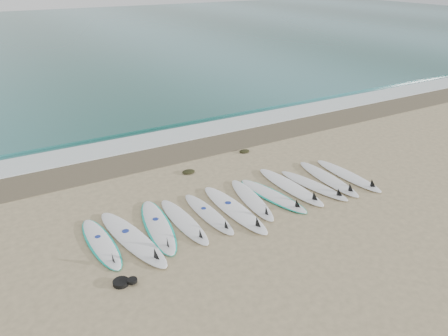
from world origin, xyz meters
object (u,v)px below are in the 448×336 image
surfboard_6 (252,200)px  surfboard_0 (101,244)px  surfboard_11 (349,176)px  leash_coil (124,282)px

surfboard_6 → surfboard_0: bearing=-172.0°
surfboard_11 → leash_coil: (-7.30, -1.27, -0.01)m
leash_coil → surfboard_6: bearing=20.3°
surfboard_6 → surfboard_11: bearing=4.8°
surfboard_0 → surfboard_6: surfboard_6 is taller
surfboard_0 → surfboard_6: size_ratio=0.94×
surfboard_11 → surfboard_6: bearing=175.5°
surfboard_0 → leash_coil: (0.01, -1.53, 0.01)m
surfboard_0 → leash_coil: surfboard_0 is taller
surfboard_0 → surfboard_11: size_ratio=0.92×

